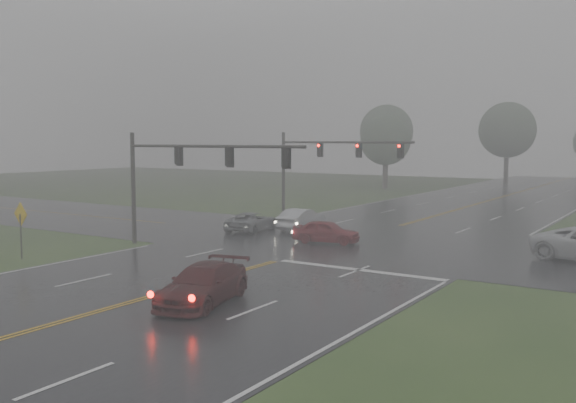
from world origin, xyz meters
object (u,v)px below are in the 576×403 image
Objects in this scene: signal_gantry_near at (180,167)px; sedan_silver at (301,230)px; sedan_red at (326,243)px; signal_gantry_far at (320,158)px; car_grey at (252,231)px; sedan_maroon at (203,304)px.

sedan_silver is at bearing 80.01° from signal_gantry_near.
sedan_silver is at bearing 35.01° from sedan_red.
sedan_red is at bearing 46.24° from signal_gantry_near.
sedan_silver is at bearing -71.38° from signal_gantry_far.
sedan_red is at bearing -58.32° from signal_gantry_far.
sedan_silver is 0.40× the size of signal_gantry_far.
car_grey is 0.41× the size of signal_gantry_far.
sedan_silver is 0.37× the size of signal_gantry_near.
signal_gantry_far is at bearing 91.07° from signal_gantry_near.
sedan_maroon is 26.81m from signal_gantry_far.
sedan_maroon is 19.04m from car_grey.
car_grey is at bearing -93.16° from signal_gantry_far.
car_grey is at bearing 95.64° from signal_gantry_near.
signal_gantry_far reaches higher than sedan_maroon.
sedan_silver is (-7.18, 18.63, 0.00)m from sedan_maroon.
sedan_red is 0.33× the size of signal_gantry_near.
sedan_maroon is at bearing -179.86° from sedan_red.
sedan_red is at bearing 133.70° from sedan_silver.
car_grey is at bearing 64.60° from sedan_red.
signal_gantry_far reaches higher than sedan_red.
sedan_maroon is 13.26m from signal_gantry_near.
sedan_maroon is at bearing -44.14° from signal_gantry_near.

